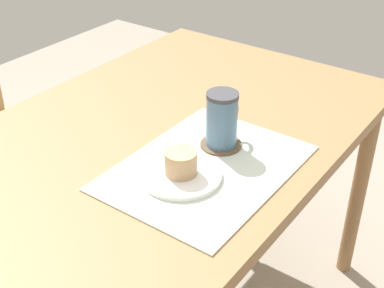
# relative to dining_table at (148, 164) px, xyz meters

# --- Properties ---
(dining_table) EXTENTS (1.38, 0.83, 0.73)m
(dining_table) POSITION_rel_dining_table_xyz_m (0.00, 0.00, 0.00)
(dining_table) COLOR #997047
(dining_table) RESTS_ON ground_plane
(placemat) EXTENTS (0.46, 0.34, 0.00)m
(placemat) POSITION_rel_dining_table_xyz_m (-0.02, -0.19, 0.07)
(placemat) COLOR silver
(placemat) RESTS_ON dining_table
(pastry_plate) EXTENTS (0.18, 0.18, 0.01)m
(pastry_plate) POSITION_rel_dining_table_xyz_m (-0.08, -0.17, 0.08)
(pastry_plate) COLOR white
(pastry_plate) RESTS_ON placemat
(pastry) EXTENTS (0.07, 0.07, 0.05)m
(pastry) POSITION_rel_dining_table_xyz_m (-0.08, -0.17, 0.11)
(pastry) COLOR tan
(pastry) RESTS_ON pastry_plate
(coffee_coaster) EXTENTS (0.10, 0.10, 0.00)m
(coffee_coaster) POSITION_rel_dining_table_xyz_m (0.08, -0.17, 0.08)
(coffee_coaster) COLOR brown
(coffee_coaster) RESTS_ON placemat
(coffee_mug) EXTENTS (0.11, 0.08, 0.13)m
(coffee_mug) POSITION_rel_dining_table_xyz_m (0.08, -0.17, 0.15)
(coffee_mug) COLOR slate
(coffee_mug) RESTS_ON coffee_coaster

